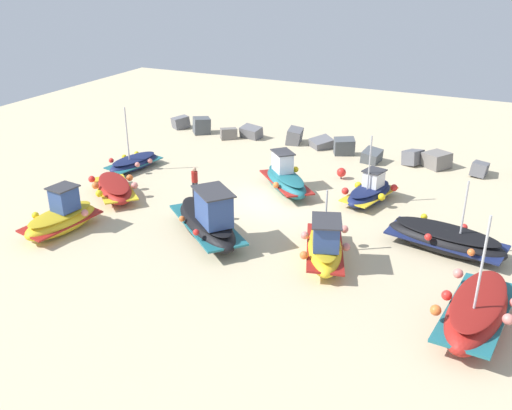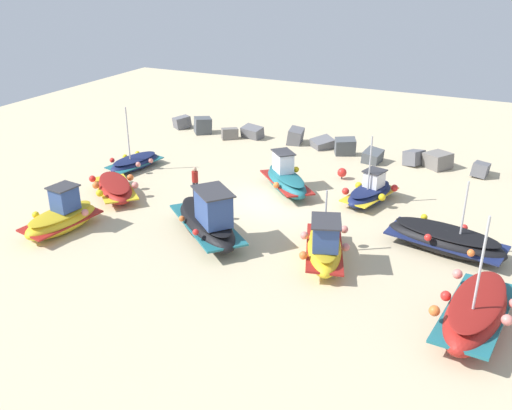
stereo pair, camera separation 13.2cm
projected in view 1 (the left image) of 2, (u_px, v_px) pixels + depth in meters
name	position (u px, v px, depth m)	size (l,w,h in m)	color
ground_plane	(268.00, 203.00, 28.43)	(56.01, 56.01, 0.00)	beige
fishing_boat_0	(477.00, 311.00, 18.56)	(2.61, 5.06, 4.48)	maroon
fishing_boat_1	(114.00, 188.00, 28.96)	(4.04, 3.77, 0.95)	maroon
fishing_boat_2	(208.00, 221.00, 24.55)	(5.18, 4.68, 2.55)	black
fishing_boat_3	(370.00, 192.00, 28.36)	(2.48, 3.77, 3.51)	navy
fishing_boat_4	(286.00, 179.00, 29.60)	(3.97, 3.95, 2.06)	#1E6670
fishing_boat_5	(62.00, 218.00, 25.24)	(2.15, 3.91, 2.11)	gold
fishing_boat_6	(134.00, 163.00, 32.77)	(2.12, 3.67, 3.73)	navy
fishing_boat_7	(445.00, 239.00, 23.58)	(5.22, 2.60, 3.33)	black
fishing_boat_8	(325.00, 245.00, 22.72)	(2.83, 4.54, 2.85)	gold
person_walking	(195.00, 180.00, 28.72)	(0.32, 0.32, 1.61)	#2D2D38
breakwater_rocks	(327.00, 144.00, 35.78)	(23.89, 2.94, 1.29)	slate
mooring_buoy_0	(341.00, 172.00, 31.28)	(0.51, 0.51, 0.65)	#3F3F42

